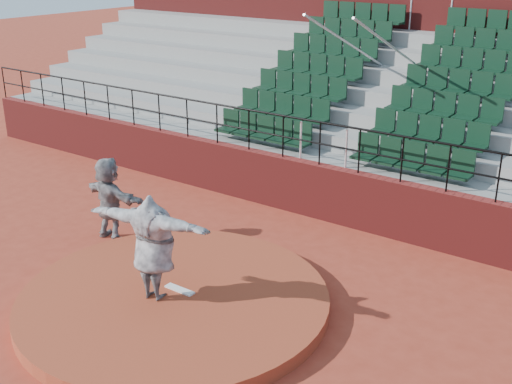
% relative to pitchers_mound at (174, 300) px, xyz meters
% --- Properties ---
extents(ground, '(90.00, 90.00, 0.00)m').
position_rel_pitchers_mound_xyz_m(ground, '(0.00, 0.00, -0.12)').
color(ground, '#A03724').
rests_on(ground, ground).
extents(pitchers_mound, '(5.50, 5.50, 0.25)m').
position_rel_pitchers_mound_xyz_m(pitchers_mound, '(0.00, 0.00, 0.00)').
color(pitchers_mound, '#9F3D23').
rests_on(pitchers_mound, ground).
extents(pitching_rubber, '(0.60, 0.15, 0.03)m').
position_rel_pitchers_mound_xyz_m(pitching_rubber, '(0.00, 0.15, 0.14)').
color(pitching_rubber, white).
rests_on(pitching_rubber, pitchers_mound).
extents(boundary_wall, '(24.00, 0.30, 1.30)m').
position_rel_pitchers_mound_xyz_m(boundary_wall, '(0.00, 5.00, 0.53)').
color(boundary_wall, maroon).
rests_on(boundary_wall, ground).
extents(wall_railing, '(24.04, 0.05, 1.03)m').
position_rel_pitchers_mound_xyz_m(wall_railing, '(0.00, 5.00, 1.90)').
color(wall_railing, black).
rests_on(wall_railing, boundary_wall).
extents(seating_deck, '(24.00, 5.97, 4.63)m').
position_rel_pitchers_mound_xyz_m(seating_deck, '(0.00, 8.65, 1.31)').
color(seating_deck, gray).
rests_on(seating_deck, ground).
extents(press_box_facade, '(24.00, 3.00, 7.10)m').
position_rel_pitchers_mound_xyz_m(press_box_facade, '(0.00, 12.60, 3.43)').
color(press_box_facade, maroon).
rests_on(press_box_facade, ground).
extents(pitcher, '(2.43, 1.04, 1.92)m').
position_rel_pitchers_mound_xyz_m(pitcher, '(-0.20, -0.24, 1.08)').
color(pitcher, black).
rests_on(pitcher, pitchers_mound).
extents(fielder, '(1.75, 0.66, 1.85)m').
position_rel_pitchers_mound_xyz_m(fielder, '(-3.05, 1.35, 0.80)').
color(fielder, black).
rests_on(fielder, ground).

